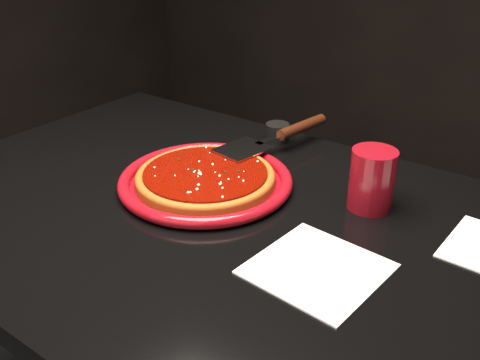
# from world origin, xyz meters

# --- Properties ---
(plate) EXTENTS (0.42, 0.42, 0.02)m
(plate) POSITION_xyz_m (-0.07, 0.06, 0.76)
(plate) COLOR maroon
(plate) RESTS_ON table
(pizza_crust) EXTENTS (0.34, 0.34, 0.01)m
(pizza_crust) POSITION_xyz_m (-0.07, 0.06, 0.77)
(pizza_crust) COLOR brown
(pizza_crust) RESTS_ON plate
(pizza_crust_rim) EXTENTS (0.34, 0.34, 0.02)m
(pizza_crust_rim) POSITION_xyz_m (-0.07, 0.06, 0.77)
(pizza_crust_rim) COLOR brown
(pizza_crust_rim) RESTS_ON plate
(pizza_sauce) EXTENTS (0.30, 0.30, 0.01)m
(pizza_sauce) POSITION_xyz_m (-0.07, 0.06, 0.78)
(pizza_sauce) COLOR #700800
(pizza_sauce) RESTS_ON plate
(parmesan_dusting) EXTENTS (0.23, 0.23, 0.01)m
(parmesan_dusting) POSITION_xyz_m (-0.07, 0.06, 0.78)
(parmesan_dusting) COLOR beige
(parmesan_dusting) RESTS_ON plate
(basil_flecks) EXTENTS (0.21, 0.21, 0.00)m
(basil_flecks) POSITION_xyz_m (-0.07, 0.06, 0.78)
(basil_flecks) COLOR black
(basil_flecks) RESTS_ON plate
(pizza_server) EXTENTS (0.16, 0.36, 0.03)m
(pizza_server) POSITION_xyz_m (-0.04, 0.26, 0.79)
(pizza_server) COLOR #ADAFB4
(pizza_server) RESTS_ON plate
(cup) EXTENTS (0.10, 0.10, 0.11)m
(cup) POSITION_xyz_m (0.22, 0.17, 0.81)
(cup) COLOR maroon
(cup) RESTS_ON table
(napkin_a) EXTENTS (0.20, 0.20, 0.00)m
(napkin_a) POSITION_xyz_m (0.24, -0.05, 0.75)
(napkin_a) COLOR white
(napkin_a) RESTS_ON table
(ramekin) EXTENTS (0.07, 0.07, 0.04)m
(ramekin) POSITION_xyz_m (-0.08, 0.33, 0.77)
(ramekin) COLOR black
(ramekin) RESTS_ON table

